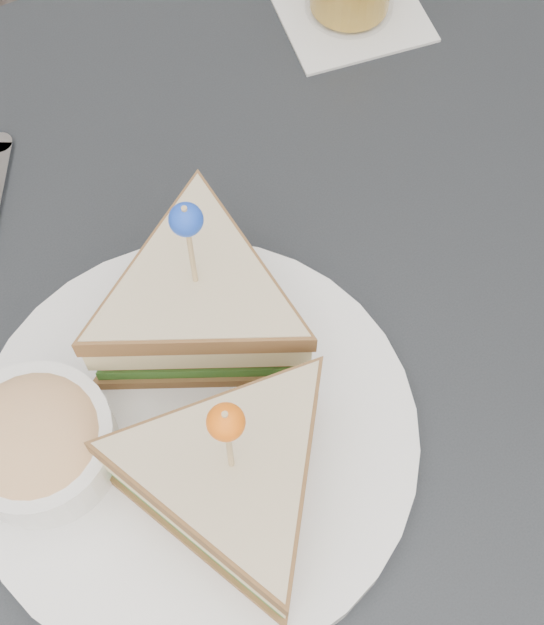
{
  "coord_description": "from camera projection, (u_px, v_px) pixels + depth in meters",
  "views": [
    {
      "loc": [
        -0.1,
        -0.21,
        1.29
      ],
      "look_at": [
        0.01,
        0.01,
        0.8
      ],
      "focal_mm": 50.0,
      "sensor_mm": 36.0,
      "label": 1
    }
  ],
  "objects": [
    {
      "name": "ground_plane",
      "position": [
        269.0,
        572.0,
        1.26
      ],
      "size": [
        3.5,
        3.5,
        0.0
      ],
      "primitive_type": "plane",
      "color": "#3F3833"
    },
    {
      "name": "table",
      "position": [
        266.0,
        404.0,
        0.66
      ],
      "size": [
        0.8,
        0.8,
        0.75
      ],
      "color": "black",
      "rests_on": "ground"
    },
    {
      "name": "plate_meal",
      "position": [
        194.0,
        406.0,
        0.53
      ],
      "size": [
        0.38,
        0.38,
        0.17
      ],
      "rotation": [
        0.0,
        0.0,
        0.43
      ],
      "color": "white",
      "rests_on": "table"
    }
  ]
}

